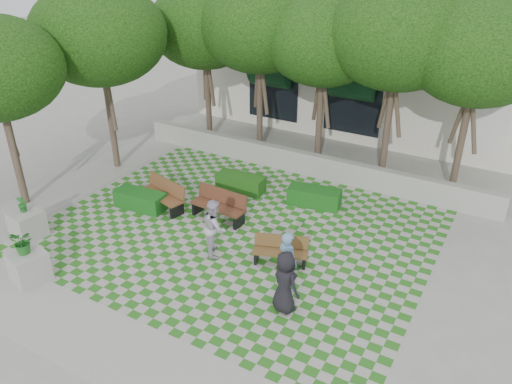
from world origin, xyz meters
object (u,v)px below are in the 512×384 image
Objects in this scene: planter_front at (27,261)px; person_dark at (285,282)px; hedge_midleft at (241,183)px; person_blue at (287,262)px; bench_mid at (219,206)px; bench_east at (281,251)px; bench_west at (163,195)px; hedge_midright at (314,197)px; planter_back at (27,223)px; hedge_west at (140,200)px; person_white at (215,227)px.

planter_front is 0.92× the size of person_dark.
hedge_midleft is 6.00m from person_blue.
bench_mid is 1.24× the size of planter_front.
planter_front is (-5.66, -4.19, 0.24)m from bench_east.
bench_west is 2.97m from hedge_midleft.
planter_back reaches higher than hedge_midright.
bench_east is 8.07m from planter_back.
hedge_west is 4.66m from planter_front.
hedge_midright is at bearing 57.00° from planter_front.
bench_east is 1.13× the size of planter_back.
bench_west is 6.71m from person_dark.
planter_front is 7.13m from person_blue.
bench_west is at bearing 35.26° from hedge_west.
bench_mid is 1.09× the size of hedge_west.
person_blue is (6.46, -1.46, 0.58)m from hedge_west.
planter_front reaches higher than bench_west.
person_dark is (4.43, -5.11, 0.55)m from hedge_midleft.
person_blue reaches higher than bench_mid.
person_dark is 0.97× the size of person_white.
bench_west is 1.10× the size of hedge_midright.
bench_mid is at bearing -134.52° from hedge_midright.
person_white is at bearing -56.40° from bench_mid.
bench_west is 6.14m from person_blue.
bench_east is 5.77m from hedge_west.
bench_east is at bearing 36.50° from planter_front.
bench_west is at bearing -125.26° from hedge_midleft.
bench_west reaches higher than hedge_west.
planter_front is at bearing 98.85° from person_white.
planter_front is at bearing -163.58° from bench_east.
bench_east is 0.92× the size of hedge_west.
hedge_midright reaches higher than hedge_midleft.
bench_west is (-5.11, 0.92, 0.09)m from bench_east.
person_blue is (1.26, -4.68, 0.57)m from hedge_midright.
bench_east is at bearing -81.47° from hedge_midright.
bench_east is 0.96× the size of person_dark.
hedge_midright is at bearing 42.21° from planter_back.
bench_west is 1.13× the size of person_white.
hedge_midright is 1.24× the size of planter_back.
person_dark reaches higher than bench_mid.
person_dark is (3.99, -3.01, 0.38)m from bench_mid.
person_blue reaches higher than hedge_west.
person_white is at bearing -69.36° from hedge_midleft.
hedge_midleft is at bearing 55.20° from planter_back.
bench_mid is 5.01m from person_dark.
bench_mid is 2.16m from hedge_midleft.
planter_back is at bearing -120.20° from hedge_west.
person_white is (3.16, -1.43, 0.41)m from bench_west.
hedge_west is 1.01× the size of person_blue.
bench_mid is 0.98× the size of bench_west.
planter_front is at bearing -82.04° from bench_west.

